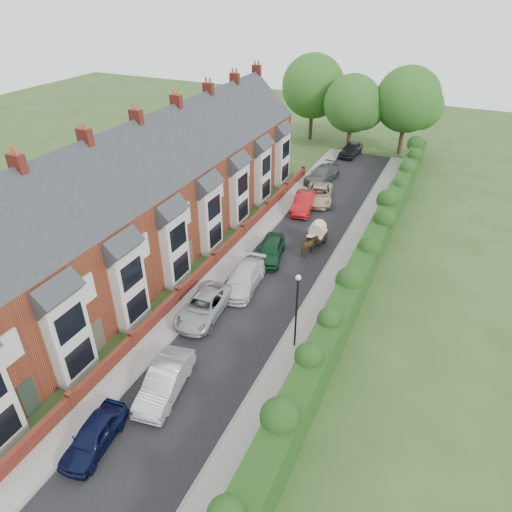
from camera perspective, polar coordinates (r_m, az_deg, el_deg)
The scene contains 24 objects.
ground at distance 26.36m, azimuth -5.55°, elevation -14.47°, with size 140.00×140.00×0.00m, color #2D4C1E.
road at distance 34.14m, azimuth 2.81°, elevation -2.04°, with size 6.00×58.00×0.02m, color black.
pavement_hedge_side at distance 33.10m, azimuth 9.40°, elevation -3.59°, with size 2.20×58.00×0.12m, color gray.
pavement_house_side at distance 35.47m, azimuth -2.95°, elevation -0.53°, with size 1.70×58.00×0.12m, color gray.
kerb_hedge_side at distance 33.31m, azimuth 7.68°, elevation -3.16°, with size 0.18×58.00×0.13m, color gray.
kerb_house_side at distance 35.15m, azimuth -1.79°, elevation -0.81°, with size 0.18×58.00×0.13m, color gray.
hedge at distance 31.95m, azimuth 12.73°, elevation -2.07°, with size 2.10×58.00×2.85m.
terrace_row at distance 35.85m, azimuth -13.28°, elevation 7.01°, with size 9.05×40.50×11.50m.
garden_wall_row at distance 34.93m, azimuth -5.18°, elevation -0.40°, with size 0.35×40.35×1.10m.
lamppost at distance 25.79m, azimuth 5.13°, elevation -5.83°, with size 0.32×0.32×5.16m.
tree_far_left at distance 58.44m, azimuth 12.32°, elevation 17.94°, with size 7.14×6.80×9.29m.
tree_far_right at distance 59.26m, azimuth 18.80°, elevation 17.83°, with size 7.98×7.60×10.31m.
tree_far_back at distance 62.59m, azimuth 7.54°, elevation 20.09°, with size 8.40×8.00×10.82m.
car_navy at distance 24.05m, azimuth -19.61°, elevation -20.37°, with size 1.59×3.95×1.35m, color black.
car_silver_a at distance 25.29m, azimuth -11.33°, elevation -15.08°, with size 1.64×4.71×1.55m, color #A2A2A6.
car_silver_b at distance 29.81m, azimuth -6.56°, elevation -6.26°, with size 2.38×5.16×1.43m, color #A0A3A8.
car_white at distance 32.14m, azimuth -1.56°, elevation -2.82°, with size 2.07×5.10×1.48m, color silver.
car_green at distance 35.40m, azimuth 1.84°, elevation 0.80°, with size 1.85×4.59×1.56m, color #0F3420.
car_red at distance 43.20m, azimuth 6.00°, elevation 6.68°, with size 1.68×4.83×1.59m, color #9D1114.
car_beige at distance 45.28m, azimuth 7.93°, elevation 7.68°, with size 2.44×5.30×1.47m, color tan.
car_grey at distance 50.07m, azimuth 8.26°, elevation 10.10°, with size 2.18×5.37×1.56m, color #4C4E52.
car_black at distance 58.30m, azimuth 11.77°, elevation 12.91°, with size 1.87×4.66×1.59m, color black.
horse at distance 36.09m, azimuth 6.70°, elevation 1.16°, with size 0.80×1.76×1.49m, color #4D391C.
horse_cart at distance 37.47m, azimuth 7.68°, elevation 3.06°, with size 1.28×2.83×2.04m.
Camera 1 is at (9.82, -15.46, 18.96)m, focal length 32.00 mm.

